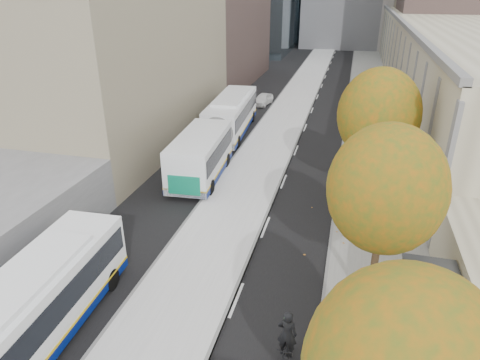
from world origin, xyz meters
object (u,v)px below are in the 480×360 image
(bus_far, at_px, (220,129))
(cyclist, at_px, (286,346))
(distant_car, at_px, (263,99))
(bus_shelter, at_px, (442,306))

(bus_far, bearing_deg, cyclist, -70.69)
(distant_car, bearing_deg, bus_shelter, -59.60)
(distant_car, bearing_deg, bus_far, -82.84)
(cyclist, bearing_deg, bus_far, 117.84)
(cyclist, height_order, distant_car, cyclist)
(bus_far, relative_size, distant_car, 5.28)
(bus_far, height_order, cyclist, bus_far)
(bus_shelter, xyz_separation_m, distant_car, (-12.71, 32.00, -1.59))
(cyclist, distance_m, distant_car, 34.62)
(bus_shelter, distance_m, bus_far, 22.05)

